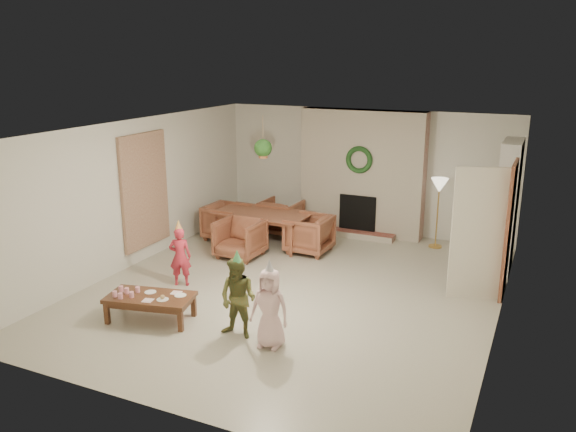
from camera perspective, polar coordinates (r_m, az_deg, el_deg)
The scene contains 56 objects.
floor at distance 9.13m, azimuth 0.66°, elevation -7.19°, with size 7.00×7.00×0.00m, color #B7B29E.
ceiling at distance 8.48m, azimuth 0.72°, elevation 8.57°, with size 7.00×7.00×0.00m, color white.
wall_back at distance 11.93m, azimuth 7.59°, elevation 4.41°, with size 7.00×7.00×0.00m, color silver.
wall_front at distance 5.88m, azimuth -13.51°, elevation -7.77°, with size 7.00×7.00×0.00m, color silver.
wall_left at distance 10.28m, azimuth -14.77°, elevation 2.22°, with size 7.00×7.00×0.00m, color silver.
wall_right at distance 8.03m, azimuth 20.63°, elevation -1.98°, with size 7.00×7.00×0.00m, color silver.
fireplace_mass at distance 11.74m, azimuth 7.30°, elevation 4.24°, with size 2.50×0.40×2.50m, color #5C1A18.
fireplace_hearth at distance 11.71m, azimuth 6.58°, elevation -1.78°, with size 1.60×0.30×0.12m, color maroon.
fireplace_firebox at distance 11.75m, azimuth 6.90°, elevation 0.26°, with size 0.75×0.12×0.75m, color black.
fireplace_wreath at distance 11.47m, azimuth 7.00°, elevation 5.51°, with size 0.54×0.54×0.10m, color #184019.
floor_lamp_base at distance 11.41m, azimuth 14.27°, elevation -2.90°, with size 0.25×0.25×0.03m, color gold.
floor_lamp_post at distance 11.23m, azimuth 14.47°, elevation 0.05°, with size 0.03×0.03×1.20m, color gold.
floor_lamp_shade at distance 11.10m, azimuth 14.67°, elevation 2.93°, with size 0.32×0.32×0.27m, color beige.
bookshelf_carcass at distance 10.30m, azimuth 20.74°, elevation 0.88°, with size 0.30×1.00×2.20m, color white.
bookshelf_shelf_a at distance 10.47m, azimuth 20.29°, elevation -2.54°, with size 0.30×0.92×0.03m, color white.
bookshelf_shelf_b at distance 10.36m, azimuth 20.50°, elevation -0.44°, with size 0.30×0.92×0.03m, color white.
bookshelf_shelf_c at distance 10.27m, azimuth 20.71°, elevation 1.70°, with size 0.30×0.92×0.03m, color white.
bookshelf_shelf_d at distance 10.19m, azimuth 20.92°, elevation 3.89°, with size 0.30×0.92×0.03m, color white.
books_row_lower at distance 10.29m, azimuth 20.18°, elevation -2.03°, with size 0.20×0.40×0.24m, color #AB1F21.
books_row_mid at distance 10.38m, azimuth 20.48°, elevation 0.38°, with size 0.20×0.44×0.24m, color navy.
books_row_upper at distance 10.14m, azimuth 20.62°, elevation 2.31°, with size 0.20×0.36×0.22m, color olive.
door_frame at distance 9.25m, azimuth 20.87°, elevation -1.24°, with size 0.05×0.86×2.04m, color brown.
door_leaf at distance 8.92m, azimuth 18.24°, elevation -1.73°, with size 0.05×0.80×2.00m, color beige.
curtain_panel at distance 10.41m, azimuth -13.91°, elevation 2.44°, with size 0.06×1.20×2.00m, color tan.
dining_table at distance 11.11m, azimuth -2.60°, elevation -1.26°, with size 1.81×1.01×0.64m, color brown.
dining_chair_near at distance 10.45m, azimuth -4.74°, elevation -2.21°, with size 0.75×0.77×0.70m, color brown.
dining_chair_far at distance 11.77m, azimuth -0.70°, elevation -0.10°, with size 0.75×0.77×0.70m, color brown.
dining_chair_left at distance 11.50m, azimuth -6.06°, elevation -0.57°, with size 0.75×0.77×0.70m, color brown.
dining_chair_right at distance 10.66m, azimuth 2.07°, elevation -1.79°, with size 0.75×0.77×0.70m, color brown.
hanging_plant_cord at distance 10.43m, azimuth -2.48°, elevation 7.94°, with size 0.01×0.01×0.70m, color tan.
hanging_plant_pot at distance 10.48m, azimuth -2.46°, elevation 6.05°, with size 0.16×0.16×0.12m, color #AC6237.
hanging_plant_foliage at distance 10.46m, azimuth -2.47°, elevation 6.69°, with size 0.32×0.32×0.32m, color #1F4D19.
coffee_table_top at distance 8.22m, azimuth -13.40°, elevation -7.79°, with size 1.17×0.59×0.05m, color #57321D.
coffee_table_apron at distance 8.25m, azimuth -13.38°, elevation -8.20°, with size 1.08×0.50×0.07m, color #57321D.
coffee_leg_fl at distance 8.34m, azimuth -17.38°, elevation -9.12°, with size 0.06×0.06×0.31m, color #57321D.
coffee_leg_fr at distance 7.89m, azimuth -10.53°, elevation -10.08°, with size 0.06×0.06×0.31m, color #57321D.
coffee_leg_bl at distance 8.72m, azimuth -15.84°, elevation -7.88°, with size 0.06×0.06×0.31m, color #57321D.
coffee_leg_br at distance 8.29m, azimuth -9.25°, elevation -8.71°, with size 0.06×0.06×0.31m, color #57321D.
cup_a at distance 8.28m, azimuth -16.67°, elevation -7.35°, with size 0.06×0.06×0.08m, color white.
cup_b at distance 8.43m, azimuth -16.09°, elevation -6.90°, with size 0.06×0.06×0.08m, color white.
cup_c at distance 8.20m, azimuth -16.16°, elevation -7.55°, with size 0.06×0.06×0.08m, color white.
cup_d at distance 8.34m, azimuth -15.57°, elevation -7.09°, with size 0.06×0.06×0.08m, color white.
cup_e at distance 8.20m, azimuth -15.13°, elevation -7.47°, with size 0.06×0.06×0.08m, color white.
cup_f at distance 8.35m, azimuth -14.57°, elevation -7.01°, with size 0.06×0.06×0.08m, color white.
plate_a at distance 8.32m, azimuth -13.38°, elevation -7.28°, with size 0.16×0.16×0.01m, color white.
plate_b at distance 8.04m, azimuth -12.23°, elevation -8.02°, with size 0.16×0.16×0.01m, color white.
plate_c at distance 8.13m, azimuth -10.54°, elevation -7.67°, with size 0.16×0.16×0.01m, color white.
food_scoop at distance 8.03m, azimuth -12.24°, elevation -7.79°, with size 0.06×0.06×0.06m, color tan.
napkin_left at distance 8.06m, azimuth -13.62°, elevation -8.07°, with size 0.14×0.14×0.01m, color #FBB9C0.
napkin_right at distance 8.22m, azimuth -10.93°, elevation -7.42°, with size 0.14×0.14×0.01m, color #FBB9C0.
child_red at distance 9.28m, azimuth -10.56°, elevation -3.94°, with size 0.35×0.23×0.95m, color #C1293A.
party_hat_red at distance 9.13m, azimuth -10.72°, elevation -0.89°, with size 0.13×0.13×0.18m, color #DFD94A.
child_plaid at distance 7.51m, azimuth -4.93°, elevation -8.06°, with size 0.52×0.40×1.06m, color brown.
party_hat_plaid at distance 7.30m, azimuth -5.03°, elevation -3.96°, with size 0.13×0.13×0.17m, color #47A75A.
child_pink at distance 7.26m, azimuth -1.81°, elevation -9.04°, with size 0.50×0.33×1.02m, color beige.
party_hat_pink at distance 7.05m, azimuth -1.85°, elevation -4.96°, with size 0.13×0.13×0.18m, color #AFAEB5.
Camera 1 is at (3.43, -7.69, 3.54)m, focal length 36.16 mm.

